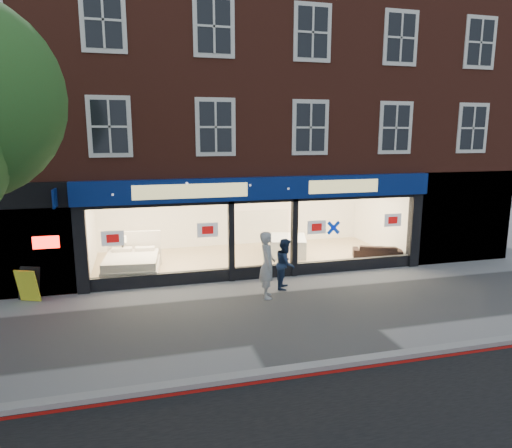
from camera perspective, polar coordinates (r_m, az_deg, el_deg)
name	(u,v)px	position (r m, az deg, el deg)	size (l,w,h in m)	color
ground	(295,312)	(12.23, 4.87, -10.94)	(120.00, 120.00, 0.00)	gray
kerb_line	(348,370)	(9.65, 11.38, -17.45)	(60.00, 0.10, 0.01)	#8C0A07
kerb_stone	(343,363)	(9.78, 10.85, -16.65)	(60.00, 0.25, 0.12)	gray
showroom_floor	(247,259)	(16.98, -1.12, -4.37)	(11.00, 4.50, 0.10)	tan
building	(235,78)	(18.13, -2.59, 17.72)	(19.00, 8.26, 10.30)	maroon
display_bed	(132,263)	(15.55, -15.23, -4.74)	(1.97, 2.31, 1.21)	beige
bedside_table	(123,260)	(16.22, -16.23, -4.37)	(0.45, 0.45, 0.55)	brown
mattress_stack	(288,246)	(17.38, 3.96, -2.72)	(1.78, 2.01, 0.67)	silver
sofa	(377,252)	(17.37, 14.91, -3.36)	(1.75, 0.68, 0.51)	black
a_board	(28,285)	(14.29, -26.56, -6.79)	(0.62, 0.40, 0.96)	yellow
pedestrian_grey	(267,265)	(12.97, 1.42, -5.10)	(0.70, 0.46, 1.92)	#A4A8AB
pedestrian_blue	(285,264)	(13.80, 3.70, -4.96)	(0.75, 0.58, 1.53)	#1A2B4A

